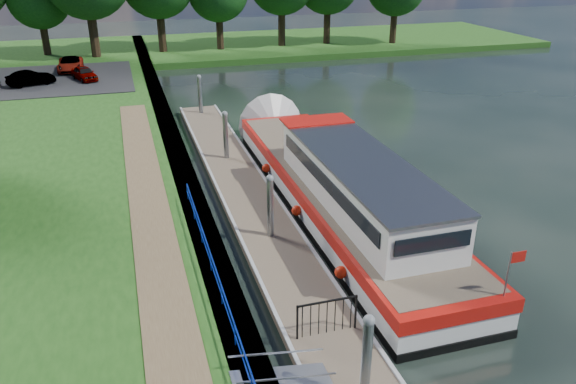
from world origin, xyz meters
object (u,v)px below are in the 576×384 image
object	(u,v)px
car_a	(84,73)
car_d	(70,64)
car_b	(31,78)
barge	(332,182)
pontoon	(246,195)

from	to	relation	value
car_a	car_d	distance (m)	4.05
car_d	car_b	bearing A→B (deg)	-119.94
barge	car_d	world-z (taller)	barge
barge	car_a	bearing A→B (deg)	113.65
pontoon	barge	world-z (taller)	barge
barge	car_b	size ratio (longest dim) A/B	6.17
car_b	car_d	world-z (taller)	car_d
barge	car_b	bearing A→B (deg)	121.19
barge	car_d	xyz separation A→B (m)	(-12.47, 29.54, 0.34)
pontoon	car_b	world-z (taller)	car_b
car_b	car_d	distance (m)	5.29
car_d	barge	bearing A→B (deg)	-67.14
pontoon	car_b	bearing A→B (deg)	116.41
car_a	car_d	xyz separation A→B (m)	(-1.23, 3.86, 0.05)
car_a	car_d	bearing A→B (deg)	86.51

